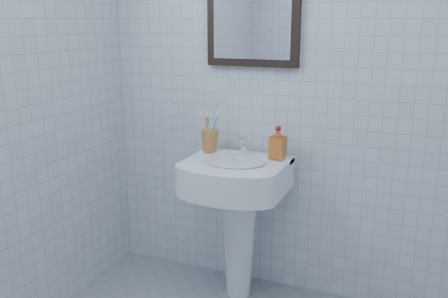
% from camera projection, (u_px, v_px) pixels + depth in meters
% --- Properties ---
extents(wall_back, '(2.20, 0.02, 2.50)m').
position_uv_depth(wall_back, '(302.00, 66.00, 2.54)').
color(wall_back, silver).
rests_on(wall_back, ground).
extents(washbasin, '(0.51, 0.38, 0.79)m').
position_uv_depth(washbasin, '(237.00, 205.00, 2.63)').
color(washbasin, white).
rests_on(washbasin, ground).
extents(faucet, '(0.04, 0.09, 0.10)m').
position_uv_depth(faucet, '(244.00, 147.00, 2.64)').
color(faucet, silver).
rests_on(faucet, washbasin).
extents(toothbrush_cup, '(0.12, 0.12, 0.11)m').
position_uv_depth(toothbrush_cup, '(210.00, 141.00, 2.71)').
color(toothbrush_cup, '#BE6F30').
rests_on(toothbrush_cup, washbasin).
extents(soap_dispenser, '(0.08, 0.08, 0.17)m').
position_uv_depth(soap_dispenser, '(278.00, 142.00, 2.56)').
color(soap_dispenser, '#BE4812').
rests_on(soap_dispenser, washbasin).
extents(wall_mirror, '(0.50, 0.04, 0.62)m').
position_uv_depth(wall_mirror, '(253.00, 5.00, 2.55)').
color(wall_mirror, black).
rests_on(wall_mirror, wall_back).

